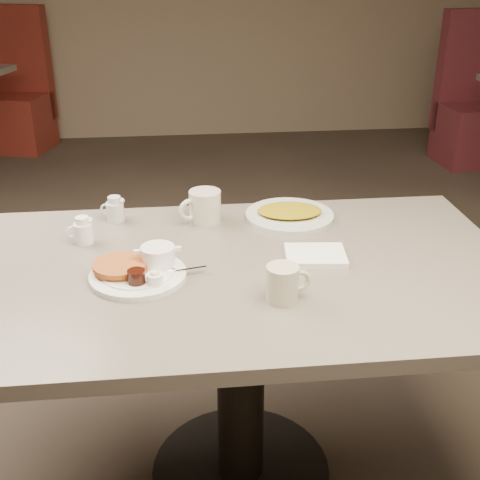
{
  "coord_description": "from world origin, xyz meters",
  "views": [
    {
      "loc": [
        -0.16,
        -1.47,
        1.53
      ],
      "look_at": [
        0.0,
        0.02,
        0.82
      ],
      "focal_mm": 46.5,
      "sensor_mm": 36.0,
      "label": 1
    }
  ],
  "objects": [
    {
      "name": "coffee_mug_far",
      "position": [
        -0.08,
        0.31,
        0.8
      ],
      "size": [
        0.15,
        0.13,
        0.1
      ],
      "color": "beige",
      "rests_on": "diner_table"
    },
    {
      "name": "creamer_left",
      "position": [
        -0.44,
        0.2,
        0.79
      ],
      "size": [
        0.08,
        0.07,
        0.08
      ],
      "color": "white",
      "rests_on": "diner_table"
    },
    {
      "name": "napkin",
      "position": [
        0.21,
        0.03,
        0.76
      ],
      "size": [
        0.18,
        0.15,
        0.02
      ],
      "color": "white",
      "rests_on": "diner_table"
    },
    {
      "name": "main_plate",
      "position": [
        -0.27,
        -0.03,
        0.77
      ],
      "size": [
        0.31,
        0.27,
        0.07
      ],
      "color": "white",
      "rests_on": "diner_table"
    },
    {
      "name": "coffee_mug_near",
      "position": [
        0.08,
        -0.18,
        0.8
      ],
      "size": [
        0.12,
        0.09,
        0.09
      ],
      "color": "beige",
      "rests_on": "diner_table"
    },
    {
      "name": "creamer_right",
      "position": [
        -0.36,
        0.35,
        0.79
      ],
      "size": [
        0.08,
        0.07,
        0.08
      ],
      "color": "silver",
      "rests_on": "diner_table"
    },
    {
      "name": "hash_plate",
      "position": [
        0.19,
        0.31,
        0.76
      ],
      "size": [
        0.3,
        0.3,
        0.04
      ],
      "color": "silver",
      "rests_on": "diner_table"
    },
    {
      "name": "diner_table",
      "position": [
        0.0,
        0.0,
        0.58
      ],
      "size": [
        1.5,
        0.9,
        0.75
      ],
      "color": "slate",
      "rests_on": "ground"
    },
    {
      "name": "room",
      "position": [
        0.0,
        0.0,
        1.4
      ],
      "size": [
        7.04,
        8.04,
        2.84
      ],
      "color": "#4C3F33",
      "rests_on": "ground"
    }
  ]
}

